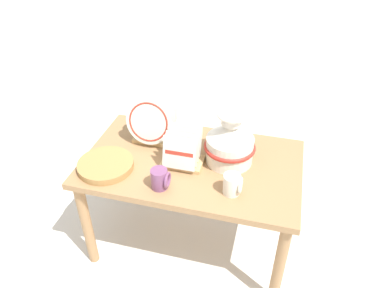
% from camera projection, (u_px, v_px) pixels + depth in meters
% --- Properties ---
extents(ground_plane, '(14.00, 14.00, 0.00)m').
position_uv_depth(ground_plane, '(192.00, 239.00, 2.32)').
color(ground_plane, silver).
extents(display_table, '(1.13, 0.68, 0.62)m').
position_uv_depth(display_table, '(192.00, 173.00, 2.01)').
color(display_table, '#9E754C').
rests_on(display_table, ground_plane).
extents(ceramic_vase, '(0.27, 0.27, 0.29)m').
position_uv_depth(ceramic_vase, '(230.00, 141.00, 1.90)').
color(ceramic_vase, white).
rests_on(ceramic_vase, display_table).
extents(dish_rack_round_plates, '(0.26, 0.19, 0.28)m').
position_uv_depth(dish_rack_round_plates, '(152.00, 123.00, 2.06)').
color(dish_rack_round_plates, tan).
rests_on(dish_rack_round_plates, display_table).
extents(dish_rack_square_plates, '(0.21, 0.17, 0.19)m').
position_uv_depth(dish_rack_square_plates, '(183.00, 153.00, 1.91)').
color(dish_rack_square_plates, tan).
rests_on(dish_rack_square_plates, display_table).
extents(wicker_charger_stack, '(0.29, 0.29, 0.04)m').
position_uv_depth(wicker_charger_stack, '(106.00, 165.00, 1.91)').
color(wicker_charger_stack, '#AD7F47').
rests_on(wicker_charger_stack, display_table).
extents(mug_plum_glaze, '(0.09, 0.08, 0.10)m').
position_uv_depth(mug_plum_glaze, '(160.00, 179.00, 1.77)').
color(mug_plum_glaze, '#7A4770').
rests_on(mug_plum_glaze, display_table).
extents(mug_cream_glaze, '(0.09, 0.08, 0.10)m').
position_uv_depth(mug_cream_glaze, '(233.00, 184.00, 1.74)').
color(mug_cream_glaze, silver).
rests_on(mug_cream_glaze, display_table).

